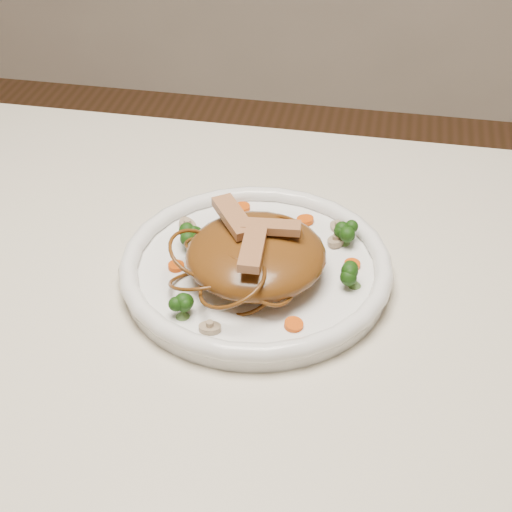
# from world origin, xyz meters

# --- Properties ---
(table) EXTENTS (1.20, 0.80, 0.75)m
(table) POSITION_xyz_m (0.00, 0.00, 0.65)
(table) COLOR beige
(table) RESTS_ON ground
(plate) EXTENTS (0.36, 0.36, 0.02)m
(plate) POSITION_xyz_m (0.05, 0.06, 0.76)
(plate) COLOR white
(plate) RESTS_ON table
(noodle_mound) EXTENTS (0.17, 0.17, 0.05)m
(noodle_mound) POSITION_xyz_m (0.06, 0.05, 0.79)
(noodle_mound) COLOR #5A2C11
(noodle_mound) RESTS_ON plate
(chicken_a) EXTENTS (0.06, 0.02, 0.01)m
(chicken_a) POSITION_xyz_m (0.07, 0.06, 0.82)
(chicken_a) COLOR tan
(chicken_a) RESTS_ON noodle_mound
(chicken_b) EXTENTS (0.06, 0.07, 0.01)m
(chicken_b) POSITION_xyz_m (0.03, 0.07, 0.82)
(chicken_b) COLOR tan
(chicken_b) RESTS_ON noodle_mound
(chicken_c) EXTENTS (0.03, 0.07, 0.01)m
(chicken_c) POSITION_xyz_m (0.06, 0.02, 0.82)
(chicken_c) COLOR tan
(chicken_c) RESTS_ON noodle_mound
(broccoli_0) EXTENTS (0.03, 0.03, 0.03)m
(broccoli_0) POSITION_xyz_m (0.14, 0.12, 0.78)
(broccoli_0) COLOR #1A450E
(broccoli_0) RESTS_ON plate
(broccoli_1) EXTENTS (0.03, 0.03, 0.03)m
(broccoli_1) POSITION_xyz_m (-0.02, 0.08, 0.78)
(broccoli_1) COLOR #1A450E
(broccoli_1) RESTS_ON plate
(broccoli_2) EXTENTS (0.03, 0.03, 0.03)m
(broccoli_2) POSITION_xyz_m (-0.00, -0.03, 0.78)
(broccoli_2) COLOR #1A450E
(broccoli_2) RESTS_ON plate
(broccoli_3) EXTENTS (0.03, 0.03, 0.03)m
(broccoli_3) POSITION_xyz_m (0.16, 0.05, 0.78)
(broccoli_3) COLOR #1A450E
(broccoli_3) RESTS_ON plate
(carrot_0) EXTENTS (0.03, 0.03, 0.00)m
(carrot_0) POSITION_xyz_m (0.09, 0.16, 0.77)
(carrot_0) COLOR #EC5008
(carrot_0) RESTS_ON plate
(carrot_1) EXTENTS (0.02, 0.02, 0.00)m
(carrot_1) POSITION_xyz_m (-0.03, 0.04, 0.77)
(carrot_1) COLOR #EC5008
(carrot_1) RESTS_ON plate
(carrot_2) EXTENTS (0.02, 0.02, 0.00)m
(carrot_2) POSITION_xyz_m (0.15, 0.08, 0.77)
(carrot_2) COLOR #EC5008
(carrot_2) RESTS_ON plate
(carrot_3) EXTENTS (0.02, 0.02, 0.00)m
(carrot_3) POSITION_xyz_m (0.02, 0.17, 0.77)
(carrot_3) COLOR #EC5008
(carrot_3) RESTS_ON plate
(carrot_4) EXTENTS (0.02, 0.02, 0.00)m
(carrot_4) POSITION_xyz_m (0.11, -0.02, 0.77)
(carrot_4) COLOR #EC5008
(carrot_4) RESTS_ON plate
(mushroom_0) EXTENTS (0.02, 0.02, 0.01)m
(mushroom_0) POSITION_xyz_m (0.03, -0.04, 0.77)
(mushroom_0) COLOR tan
(mushroom_0) RESTS_ON plate
(mushroom_1) EXTENTS (0.03, 0.03, 0.01)m
(mushroom_1) POSITION_xyz_m (0.13, 0.12, 0.77)
(mushroom_1) COLOR tan
(mushroom_1) RESTS_ON plate
(mushroom_2) EXTENTS (0.04, 0.04, 0.01)m
(mushroom_2) POSITION_xyz_m (-0.03, 0.12, 0.77)
(mushroom_2) COLOR tan
(mushroom_2) RESTS_ON plate
(mushroom_3) EXTENTS (0.03, 0.03, 0.01)m
(mushroom_3) POSITION_xyz_m (0.13, 0.15, 0.77)
(mushroom_3) COLOR tan
(mushroom_3) RESTS_ON plate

